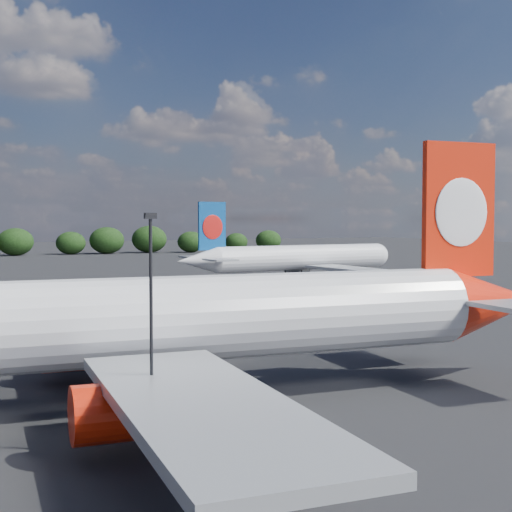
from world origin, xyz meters
name	(u,v)px	position (x,y,z in m)	size (l,w,h in m)	color
qantas_airliner	(198,321)	(6.04, -0.27, 4.94)	(49.78, 47.37, 16.24)	white
china_southern_airliner	(295,258)	(50.79, 67.16, 4.18)	(42.02, 39.94, 13.72)	white
apron_lamp_post	(151,321)	(0.62, -8.06, 6.30)	(0.55, 0.30, 11.29)	black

